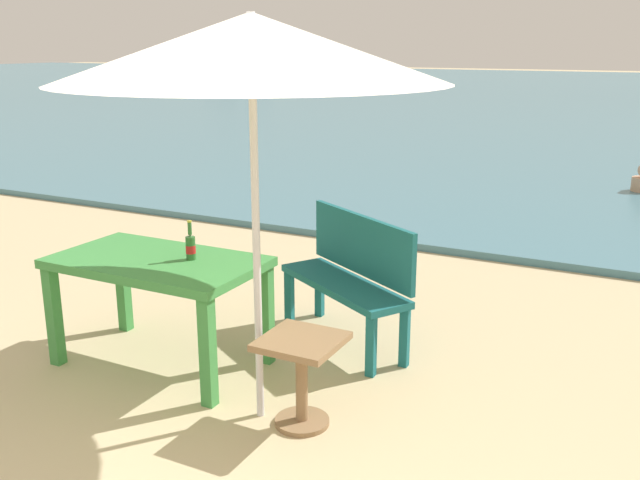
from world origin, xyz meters
TOP-DOWN VIEW (x-y plane):
  - sea_water at (0.00, 30.00)m, footprint 120.00×50.00m
  - picnic_table_green at (-1.00, 1.59)m, footprint 1.40×0.80m
  - beer_bottle_amber at (-0.79, 1.68)m, footprint 0.07×0.07m
  - patio_umbrella at (-0.02, 1.29)m, footprint 2.10×2.10m
  - side_table_wood at (0.24, 1.31)m, footprint 0.44×0.44m
  - bench_teal_center at (-0.01, 2.53)m, footprint 1.21×0.93m
  - boat_cargo_ship at (-25.87, 39.81)m, footprint 4.88×1.33m

SIDE VIEW (x-z plane):
  - sea_water at x=0.00m, z-range 0.00..0.08m
  - side_table_wood at x=0.24m, z-range 0.08..0.62m
  - bench_teal_center at x=-0.01m, z-range 0.07..1.02m
  - picnic_table_green at x=-1.00m, z-range 0.27..1.03m
  - boat_cargo_ship at x=-25.87m, z-range -0.17..1.61m
  - beer_bottle_amber at x=-0.79m, z-range 0.72..0.99m
  - patio_umbrella at x=-0.02m, z-range 0.97..3.27m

